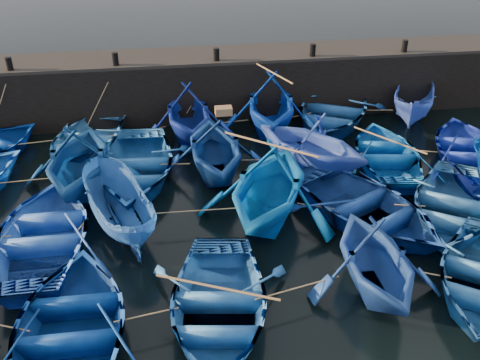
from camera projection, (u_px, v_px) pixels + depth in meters
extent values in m
plane|color=black|center=(257.00, 260.00, 14.76)|extent=(120.00, 120.00, 0.00)
cube|color=black|center=(215.00, 85.00, 23.10)|extent=(26.00, 2.50, 2.50)
cube|color=black|center=(214.00, 55.00, 22.44)|extent=(26.00, 2.50, 0.12)
cylinder|color=black|center=(9.00, 64.00, 20.48)|extent=(0.24, 0.24, 0.50)
cylinder|color=black|center=(115.00, 59.00, 21.00)|extent=(0.24, 0.24, 0.50)
cylinder|color=black|center=(216.00, 54.00, 21.51)|extent=(0.24, 0.24, 0.50)
cylinder|color=black|center=(313.00, 50.00, 22.02)|extent=(0.24, 0.24, 0.50)
cylinder|color=black|center=(405.00, 46.00, 22.54)|extent=(0.24, 0.24, 0.50)
imported|color=#2F6EBB|center=(85.00, 139.00, 20.18)|extent=(4.87, 5.69, 1.00)
imported|color=navy|center=(188.00, 112.00, 20.87)|extent=(3.79, 4.37, 2.26)
imported|color=#0738B2|center=(271.00, 103.00, 21.36)|extent=(4.77, 5.31, 2.49)
imported|color=navy|center=(332.00, 110.00, 22.32)|extent=(6.45, 7.11, 1.21)
imported|color=blue|center=(414.00, 103.00, 22.46)|extent=(3.47, 4.55, 1.66)
imported|color=navy|center=(78.00, 158.00, 17.34)|extent=(4.39, 4.98, 2.45)
imported|color=#1B589A|center=(134.00, 166.00, 18.23)|extent=(4.35, 5.78, 1.14)
imported|color=navy|center=(215.00, 146.00, 18.21)|extent=(3.82, 4.42, 2.31)
imported|color=blue|center=(311.00, 142.00, 18.48)|extent=(5.76, 5.80, 2.31)
imported|color=#0A52A6|center=(387.00, 153.00, 19.22)|extent=(4.12, 5.24, 0.99)
imported|color=#13299A|center=(473.00, 151.00, 19.21)|extent=(5.01, 6.15, 1.12)
imported|color=blue|center=(45.00, 233.00, 14.90)|extent=(3.82, 5.33, 1.10)
imported|color=#23589F|center=(118.00, 209.00, 15.49)|extent=(2.86, 4.45, 1.61)
imported|color=blue|center=(269.00, 184.00, 15.75)|extent=(5.92, 6.24, 2.58)
imported|color=navy|center=(366.00, 207.00, 16.04)|extent=(5.94, 6.58, 1.12)
imported|color=#28629B|center=(453.00, 204.00, 16.21)|extent=(5.86, 6.29, 1.06)
imported|color=navy|center=(72.00, 327.00, 11.86)|extent=(3.85, 5.34, 1.10)
imported|color=#205CA8|center=(217.00, 305.00, 12.50)|extent=(4.22, 5.40, 1.02)
imported|color=#1C458F|center=(376.00, 258.00, 13.20)|extent=(3.38, 3.92, 2.06)
cube|color=brown|center=(224.00, 111.00, 17.60)|extent=(0.56, 0.38, 0.26)
cylinder|color=tan|center=(34.00, 143.00, 19.82)|extent=(1.82, 0.29, 0.04)
cylinder|color=tan|center=(138.00, 131.00, 20.66)|extent=(2.17, 0.61, 0.04)
cylinder|color=tan|center=(230.00, 122.00, 21.44)|extent=(1.53, 0.18, 0.04)
cylinder|color=tan|center=(301.00, 115.00, 22.03)|extent=(0.91, 0.37, 0.04)
cylinder|color=tan|center=(373.00, 110.00, 22.47)|extent=(1.69, 0.26, 0.04)
cylinder|color=tan|center=(16.00, 181.00, 17.36)|extent=(2.32, 0.17, 0.04)
cylinder|color=tan|center=(108.00, 171.00, 17.96)|extent=(0.12, 0.41, 0.04)
cylinder|color=tan|center=(175.00, 164.00, 18.38)|extent=(1.00, 0.14, 0.04)
cylinder|color=tan|center=(263.00, 160.00, 18.65)|extent=(1.52, 0.22, 0.04)
cylinder|color=tan|center=(349.00, 155.00, 18.99)|extent=(1.07, 0.07, 0.04)
cylinder|color=tan|center=(430.00, 151.00, 19.20)|extent=(1.27, 0.47, 0.04)
cylinder|color=tan|center=(83.00, 224.00, 15.26)|extent=(0.26, 0.55, 0.04)
cylinder|color=tan|center=(195.00, 211.00, 15.87)|extent=(2.62, 0.12, 0.04)
cylinder|color=tan|center=(317.00, 206.00, 16.08)|extent=(1.12, 0.55, 0.04)
cylinder|color=tan|center=(410.00, 205.00, 16.12)|extent=(0.88, 0.26, 0.04)
cylinder|color=tan|center=(146.00, 315.00, 12.17)|extent=(1.47, 0.28, 0.04)
cylinder|color=tan|center=(298.00, 288.00, 12.96)|extent=(2.22, 0.55, 0.04)
cylinder|color=tan|center=(429.00, 274.00, 13.41)|extent=(0.98, 0.51, 0.04)
cylinder|color=tan|center=(0.00, 102.00, 20.51)|extent=(0.96, 1.15, 2.09)
cylinder|color=tan|center=(102.00, 96.00, 21.11)|extent=(1.35, 0.90, 2.09)
cylinder|color=tan|center=(202.00, 88.00, 21.87)|extent=(1.38, 0.32, 2.09)
cylinder|color=tan|center=(241.00, 85.00, 22.15)|extent=(2.01, 0.17, 2.09)
cylinder|color=tan|center=(318.00, 79.00, 22.72)|extent=(0.73, 0.25, 2.08)
cylinder|color=tan|center=(403.00, 76.00, 23.10)|extent=(0.22, 0.06, 2.07)
cylinder|color=#99724C|center=(272.00, 72.00, 20.72)|extent=(1.08, 2.84, 0.06)
cylinder|color=#99724C|center=(389.00, 140.00, 18.95)|extent=(1.77, 2.49, 0.06)
cylinder|color=#99724C|center=(270.00, 144.00, 15.08)|extent=(2.34, 1.97, 0.06)
cylinder|color=#99724C|center=(217.00, 287.00, 12.23)|extent=(2.74, 1.32, 0.06)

